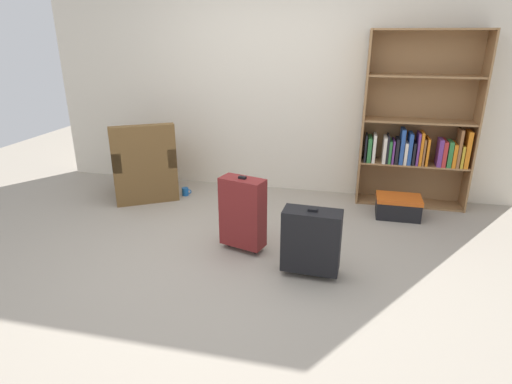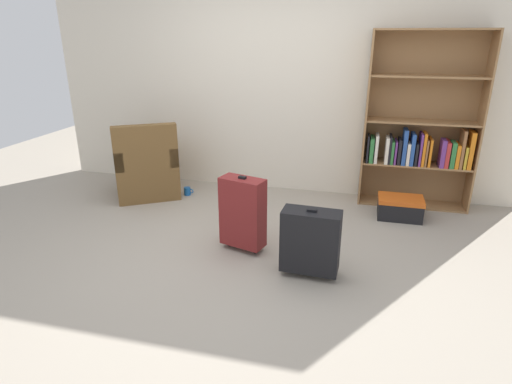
% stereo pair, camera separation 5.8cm
% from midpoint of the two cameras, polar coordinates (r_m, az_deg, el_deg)
% --- Properties ---
extents(ground_plane, '(9.78, 9.78, 0.00)m').
position_cam_midpoint_polar(ground_plane, '(3.71, -3.09, -8.98)').
color(ground_plane, '#9E9384').
extents(back_wall, '(5.59, 0.10, 2.60)m').
position_cam_midpoint_polar(back_wall, '(5.11, 3.09, 14.67)').
color(back_wall, beige).
rests_on(back_wall, ground).
extents(bookshelf, '(1.17, 0.32, 1.88)m').
position_cam_midpoint_polar(bookshelf, '(4.94, 21.69, 7.72)').
color(bookshelf, olive).
rests_on(bookshelf, ground).
extents(armchair, '(0.96, 0.96, 0.90)m').
position_cam_midpoint_polar(armchair, '(5.17, -14.27, 2.98)').
color(armchair, brown).
rests_on(armchair, ground).
extents(mug, '(0.12, 0.08, 0.10)m').
position_cam_midpoint_polar(mug, '(5.14, -8.94, 0.12)').
color(mug, '#1959A5').
rests_on(mug, ground).
extents(storage_box, '(0.46, 0.31, 0.23)m').
position_cam_midpoint_polar(storage_box, '(4.69, 19.28, -1.94)').
color(storage_box, black).
rests_on(storage_box, ground).
extents(suitcase_black, '(0.47, 0.23, 0.58)m').
position_cam_midpoint_polar(suitcase_black, '(3.36, 7.89, -6.60)').
color(suitcase_black, black).
rests_on(suitcase_black, ground).
extents(suitcase_dark_red, '(0.43, 0.28, 0.69)m').
position_cam_midpoint_polar(suitcase_dark_red, '(3.70, -1.36, -2.77)').
color(suitcase_dark_red, maroon).
rests_on(suitcase_dark_red, ground).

